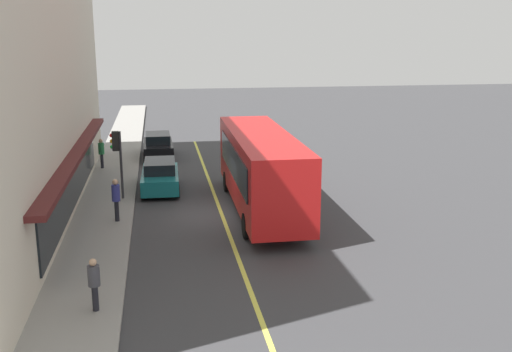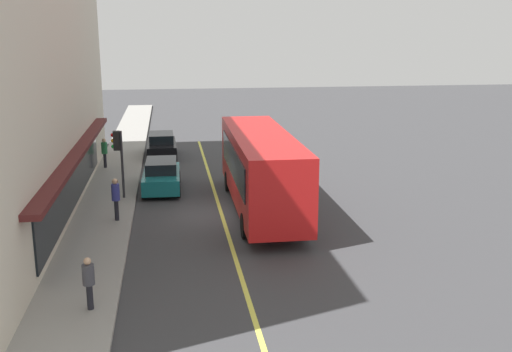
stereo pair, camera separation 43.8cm
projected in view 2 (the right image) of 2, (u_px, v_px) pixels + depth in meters
ground at (222, 214)px, 25.83m from camera, size 120.00×120.00×0.00m
sidewalk at (103, 218)px, 25.07m from camera, size 80.00×2.53×0.15m
lane_centre_stripe at (222, 214)px, 25.83m from camera, size 36.00×0.16×0.01m
bus at (261, 167)px, 25.96m from camera, size 11.15×2.69×3.50m
traffic_light at (118, 148)px, 27.33m from camera, size 0.30×0.52×3.20m
car_teal at (162, 176)px, 29.66m from camera, size 4.34×1.93×1.52m
car_black at (162, 146)px, 37.59m from camera, size 4.32×1.90×1.52m
pedestrian_mid_block at (104, 150)px, 33.88m from camera, size 0.34×0.34×1.71m
pedestrian_waiting at (89, 279)px, 16.43m from camera, size 0.34×0.34×1.55m
pedestrian_at_corner at (116, 195)px, 24.27m from camera, size 0.34×0.34×1.79m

